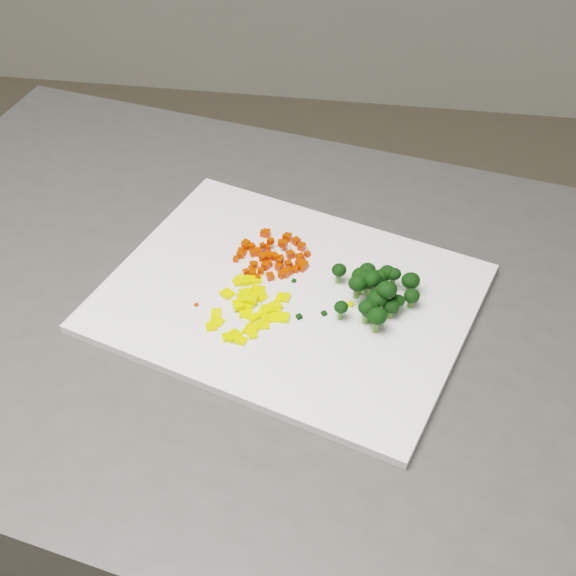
# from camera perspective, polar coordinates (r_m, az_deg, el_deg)

# --- Properties ---
(counter_block) EXTENTS (1.13, 0.90, 0.90)m
(counter_block) POSITION_cam_1_polar(r_m,az_deg,el_deg) (1.28, -2.26, -15.47)
(counter_block) COLOR #40403E
(counter_block) RESTS_ON ground
(cutting_board) EXTENTS (0.49, 0.43, 0.01)m
(cutting_board) POSITION_cam_1_polar(r_m,az_deg,el_deg) (0.92, 0.00, -0.70)
(cutting_board) COLOR white
(cutting_board) RESTS_ON counter_block
(carrot_pile) EXTENTS (0.09, 0.09, 0.03)m
(carrot_pile) POSITION_cam_1_polar(r_m,az_deg,el_deg) (0.96, -1.09, 2.73)
(carrot_pile) COLOR red
(carrot_pile) RESTS_ON cutting_board
(pepper_pile) EXTENTS (0.10, 0.10, 0.01)m
(pepper_pile) POSITION_cam_1_polar(r_m,az_deg,el_deg) (0.90, -3.09, -1.27)
(pepper_pile) COLOR #FFED0D
(pepper_pile) RESTS_ON cutting_board
(broccoli_pile) EXTENTS (0.11, 0.11, 0.05)m
(broccoli_pile) POSITION_cam_1_polar(r_m,az_deg,el_deg) (0.90, 6.32, 0.12)
(broccoli_pile) COLOR black
(broccoli_pile) RESTS_ON cutting_board
(carrot_cube_0) EXTENTS (0.01, 0.01, 0.01)m
(carrot_cube_0) POSITION_cam_1_polar(r_m,az_deg,el_deg) (0.94, -0.46, 0.89)
(carrot_cube_0) COLOR red
(carrot_cube_0) RESTS_ON carrot_pile
(carrot_cube_1) EXTENTS (0.01, 0.01, 0.01)m
(carrot_cube_1) POSITION_cam_1_polar(r_m,az_deg,el_deg) (0.95, -0.60, 1.96)
(carrot_cube_1) COLOR red
(carrot_cube_1) RESTS_ON carrot_pile
(carrot_cube_2) EXTENTS (0.01, 0.01, 0.01)m
(carrot_cube_2) POSITION_cam_1_polar(r_m,az_deg,el_deg) (0.98, -3.01, 3.15)
(carrot_cube_2) COLOR red
(carrot_cube_2) RESTS_ON carrot_pile
(carrot_cube_3) EXTENTS (0.01, 0.01, 0.01)m
(carrot_cube_3) POSITION_cam_1_polar(r_m,az_deg,el_deg) (0.98, -0.32, 3.12)
(carrot_cube_3) COLOR red
(carrot_cube_3) RESTS_ON carrot_pile
(carrot_cube_4) EXTENTS (0.01, 0.01, 0.01)m
(carrot_cube_4) POSITION_cam_1_polar(r_m,az_deg,el_deg) (0.97, -3.34, 2.35)
(carrot_cube_4) COLOR red
(carrot_cube_4) RESTS_ON carrot_pile
(carrot_cube_5) EXTENTS (0.01, 0.01, 0.01)m
(carrot_cube_5) POSITION_cam_1_polar(r_m,az_deg,el_deg) (0.94, -2.14, 0.77)
(carrot_cube_5) COLOR red
(carrot_cube_5) RESTS_ON carrot_pile
(carrot_cube_6) EXTENTS (0.01, 0.01, 0.01)m
(carrot_cube_6) POSITION_cam_1_polar(r_m,az_deg,el_deg) (0.95, 0.52, 1.34)
(carrot_cube_6) COLOR red
(carrot_cube_6) RESTS_ON carrot_pile
(carrot_cube_7) EXTENTS (0.01, 0.01, 0.01)m
(carrot_cube_7) POSITION_cam_1_polar(r_m,az_deg,el_deg) (0.99, -0.02, 3.63)
(carrot_cube_7) COLOR red
(carrot_cube_7) RESTS_ON carrot_pile
(carrot_cube_8) EXTENTS (0.01, 0.01, 0.01)m
(carrot_cube_8) POSITION_cam_1_polar(r_m,az_deg,el_deg) (0.95, 1.12, 1.67)
(carrot_cube_8) COLOR red
(carrot_cube_8) RESTS_ON carrot_pile
(carrot_cube_9) EXTENTS (0.01, 0.01, 0.01)m
(carrot_cube_9) POSITION_cam_1_polar(r_m,az_deg,el_deg) (0.97, -1.84, 2.24)
(carrot_cube_9) COLOR red
(carrot_cube_9) RESTS_ON carrot_pile
(carrot_cube_10) EXTENTS (0.01, 0.01, 0.01)m
(carrot_cube_10) POSITION_cam_1_polar(r_m,az_deg,el_deg) (0.98, -1.49, 2.88)
(carrot_cube_10) COLOR red
(carrot_cube_10) RESTS_ON carrot_pile
(carrot_cube_11) EXTENTS (0.01, 0.01, 0.01)m
(carrot_cube_11) POSITION_cam_1_polar(r_m,az_deg,el_deg) (0.97, 0.32, 2.40)
(carrot_cube_11) COLOR red
(carrot_cube_11) RESTS_ON carrot_pile
(carrot_cube_12) EXTENTS (0.01, 0.01, 0.01)m
(carrot_cube_12) POSITION_cam_1_polar(r_m,az_deg,el_deg) (0.97, -1.82, 3.04)
(carrot_cube_12) COLOR red
(carrot_cube_12) RESTS_ON carrot_pile
(carrot_cube_13) EXTENTS (0.01, 0.01, 0.01)m
(carrot_cube_13) POSITION_cam_1_polar(r_m,az_deg,el_deg) (0.94, -0.19, 1.09)
(carrot_cube_13) COLOR red
(carrot_cube_13) RESTS_ON carrot_pile
(carrot_cube_14) EXTENTS (0.01, 0.01, 0.01)m
(carrot_cube_14) POSITION_cam_1_polar(r_m,az_deg,el_deg) (0.95, 0.99, 1.53)
(carrot_cube_14) COLOR red
(carrot_cube_14) RESTS_ON carrot_pile
(carrot_cube_15) EXTENTS (0.01, 0.01, 0.01)m
(carrot_cube_15) POSITION_cam_1_polar(r_m,az_deg,el_deg) (0.98, 0.97, 2.97)
(carrot_cube_15) COLOR red
(carrot_cube_15) RESTS_ON carrot_pile
(carrot_cube_16) EXTENTS (0.01, 0.01, 0.01)m
(carrot_cube_16) POSITION_cam_1_polar(r_m,az_deg,el_deg) (0.99, -0.53, 3.22)
(carrot_cube_16) COLOR red
(carrot_cube_16) RESTS_ON carrot_pile
(carrot_cube_17) EXTENTS (0.01, 0.01, 0.01)m
(carrot_cube_17) POSITION_cam_1_polar(r_m,az_deg,el_deg) (0.96, 0.86, 2.17)
(carrot_cube_17) COLOR red
(carrot_cube_17) RESTS_ON carrot_pile
(carrot_cube_18) EXTENTS (0.01, 0.01, 0.01)m
(carrot_cube_18) POSITION_cam_1_polar(r_m,az_deg,el_deg) (0.97, -0.31, 3.16)
(carrot_cube_18) COLOR red
(carrot_cube_18) RESTS_ON carrot_pile
(carrot_cube_19) EXTENTS (0.01, 0.01, 0.01)m
(carrot_cube_19) POSITION_cam_1_polar(r_m,az_deg,el_deg) (1.00, -0.24, 3.64)
(carrot_cube_19) COLOR red
(carrot_cube_19) RESTS_ON carrot_pile
(carrot_cube_20) EXTENTS (0.01, 0.01, 0.01)m
(carrot_cube_20) POSITION_cam_1_polar(r_m,az_deg,el_deg) (1.00, -1.76, 3.91)
(carrot_cube_20) COLOR red
(carrot_cube_20) RESTS_ON carrot_pile
(carrot_cube_21) EXTENTS (0.01, 0.01, 0.01)m
(carrot_cube_21) POSITION_cam_1_polar(r_m,az_deg,el_deg) (0.95, -3.02, 1.15)
(carrot_cube_21) COLOR red
(carrot_cube_21) RESTS_ON carrot_pile
(carrot_cube_22) EXTENTS (0.01, 0.01, 0.01)m
(carrot_cube_22) POSITION_cam_1_polar(r_m,az_deg,el_deg) (0.95, -1.60, 1.59)
(carrot_cube_22) COLOR red
(carrot_cube_22) RESTS_ON carrot_pile
(carrot_cube_23) EXTENTS (0.01, 0.01, 0.01)m
(carrot_cube_23) POSITION_cam_1_polar(r_m,az_deg,el_deg) (0.97, -1.42, 2.35)
(carrot_cube_23) COLOR red
(carrot_cube_23) RESTS_ON carrot_pile
(carrot_cube_24) EXTENTS (0.01, 0.01, 0.01)m
(carrot_cube_24) POSITION_cam_1_polar(r_m,az_deg,el_deg) (1.00, -1.53, 3.92)
(carrot_cube_24) COLOR red
(carrot_cube_24) RESTS_ON carrot_pile
(carrot_cube_25) EXTENTS (0.01, 0.01, 0.01)m
(carrot_cube_25) POSITION_cam_1_polar(r_m,az_deg,el_deg) (0.95, -0.63, 1.51)
(carrot_cube_25) COLOR red
(carrot_cube_25) RESTS_ON carrot_pile
(carrot_cube_26) EXTENTS (0.01, 0.01, 0.01)m
(carrot_cube_26) POSITION_cam_1_polar(r_m,az_deg,el_deg) (0.97, 1.38, 2.44)
(carrot_cube_26) COLOR red
(carrot_cube_26) RESTS_ON carrot_pile
(carrot_cube_27) EXTENTS (0.01, 0.01, 0.01)m
(carrot_cube_27) POSITION_cam_1_polar(r_m,az_deg,el_deg) (0.95, 0.80, 1.54)
(carrot_cube_27) COLOR red
(carrot_cube_27) RESTS_ON carrot_pile
(carrot_cube_28) EXTENTS (0.01, 0.01, 0.01)m
(carrot_cube_28) POSITION_cam_1_polar(r_m,az_deg,el_deg) (0.99, 0.57, 3.37)
(carrot_cube_28) COLOR red
(carrot_cube_28) RESTS_ON carrot_pile
(carrot_cube_29) EXTENTS (0.01, 0.01, 0.01)m
(carrot_cube_29) POSITION_cam_1_polar(r_m,az_deg,el_deg) (0.95, 0.04, 1.71)
(carrot_cube_29) COLOR red
(carrot_cube_29) RESTS_ON carrot_pile
(carrot_cube_30) EXTENTS (0.01, 0.01, 0.01)m
(carrot_cube_30) POSITION_cam_1_polar(r_m,az_deg,el_deg) (0.98, -1.24, 3.36)
(carrot_cube_30) COLOR red
(carrot_cube_30) RESTS_ON carrot_pile
(carrot_cube_31) EXTENTS (0.01, 0.01, 0.01)m
(carrot_cube_31) POSITION_cam_1_polar(r_m,az_deg,el_deg) (0.97, -2.18, 2.58)
(carrot_cube_31) COLOR red
(carrot_cube_31) RESTS_ON carrot_pile
(carrot_cube_32) EXTENTS (0.01, 0.01, 0.01)m
(carrot_cube_32) POSITION_cam_1_polar(r_m,az_deg,el_deg) (0.98, -2.62, 2.96)
(carrot_cube_32) COLOR red
(carrot_cube_32) RESTS_ON carrot_pile
(carrot_cube_33) EXTENTS (0.01, 0.01, 0.01)m
(carrot_cube_33) POSITION_cam_1_polar(r_m,az_deg,el_deg) (0.95, -1.94, 1.23)
(carrot_cube_33) COLOR red
(carrot_cube_33) RESTS_ON carrot_pile
(carrot_cube_34) EXTENTS (0.01, 0.01, 0.01)m
(carrot_cube_34) POSITION_cam_1_polar(r_m,az_deg,el_deg) (0.94, -0.00, 1.19)
(carrot_cube_34) COLOR red
(carrot_cube_34) RESTS_ON carrot_pile
(carrot_cube_35) EXTENTS (0.01, 0.01, 0.01)m
(carrot_cube_35) POSITION_cam_1_polar(r_m,az_deg,el_deg) (0.96, -3.73, 2.06)
(carrot_cube_35) COLOR red
(carrot_cube_35) RESTS_ON carrot_pile
(carrot_cube_36) EXTENTS (0.01, 0.01, 0.01)m
(carrot_cube_36) POSITION_cam_1_polar(r_m,az_deg,el_deg) (0.97, -1.41, 2.19)
(carrot_cube_36) COLOR red
(carrot_cube_36) RESTS_ON carrot_pile
(carrot_cube_37) EXTENTS (0.01, 0.01, 0.01)m
(carrot_cube_37) POSITION_cam_1_polar(r_m,az_deg,el_deg) (0.99, 0.58, 3.34)
(carrot_cube_37) COLOR red
(carrot_cube_37) RESTS_ON carrot_pile
(carrot_cube_38) EXTENTS (0.01, 0.01, 0.01)m
(carrot_cube_38) POSITION_cam_1_polar(r_m,az_deg,el_deg) (0.97, 0.11, 2.44)
(carrot_cube_38) COLOR red
(carrot_cube_38) RESTS_ON carrot_pile
(carrot_cube_39) EXTENTS (0.01, 0.01, 0.01)m
(carrot_cube_39) POSITION_cam_1_polar(r_m,az_deg,el_deg) (0.98, -3.37, 2.63)
(carrot_cube_39) COLOR red
(carrot_cube_39) RESTS_ON carrot_pile
(carrot_cube_40) EXTENTS (0.01, 0.01, 0.01)m
(carrot_cube_40) POSITION_cam_1_polar(r_m,az_deg,el_deg) (0.95, -2.39, 1.65)
(carrot_cube_40) COLOR red
(carrot_cube_40) RESTS_ON carrot_pile
(carrot_cube_41) EXTENTS (0.01, 0.01, 0.01)m
(carrot_cube_41) POSITION_cam_1_polar(r_m,az_deg,el_deg) (0.97, 0.14, 2.39)
(carrot_cube_41) COLOR red
(carrot_cube_41) RESTS_ON carrot_pile
(carrot_cube_42) EXTENTS (0.01, 0.01, 0.01)m
(carrot_cube_42) POSITION_cam_1_polar(r_m,az_deg,el_deg) (0.98, -2.53, 2.95)
(carrot_cube_42) COLOR red
(carrot_cube_42) RESTS_ON carrot_pile
(carrot_cube_43) EXTENTS (0.01, 0.01, 0.01)m
(carrot_cube_43) POSITION_cam_1_polar(r_m,az_deg,el_deg) (0.94, -1.27, 0.83)
(carrot_cube_43) COLOR red
(carrot_cube_43) RESTS_ON carrot_pile
(carrot_cube_44) EXTENTS (0.01, 0.01, 0.01)m
(carrot_cube_44) POSITION_cam_1_polar(r_m,az_deg,el_deg) (0.96, -1.79, 2.17)
(carrot_cube_44) COLOR red
(carrot_cube_44) RESTS_ON carrot_pile
(carrot_cube_45) EXTENTS (0.01, 0.01, 0.01)m
(carrot_cube_45) POSITION_cam_1_polar(r_m,az_deg,el_deg) (0.98, -3.01, 2.96)
(carrot_cube_45) COLOR red
(carrot_cube_45) RESTS_ON carrot_pile
(carrot_cube_46) EXTENTS (0.01, 0.01, 0.01)m
(carrot_cube_46) POSITION_cam_1_polar(r_m,az_deg,el_deg) (0.96, -0.51, 2.17)
(carrot_cube_46) COLOR red
(carrot_cube_46) RESTS_ON carrot_pile
(carrot_cube_47) EXTENTS (0.01, 0.01, 0.01)m
(carrot_cube_47) POSITION_cam_1_polar(r_m,az_deg,el_deg) (0.97, -2.53, 2.47)
(carrot_cube_47) COLOR red
(carrot_cube_47) RESTS_ON carrot_pile
(carrot_cube_48) EXTENTS (0.01, 0.01, 0.01)m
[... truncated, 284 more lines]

